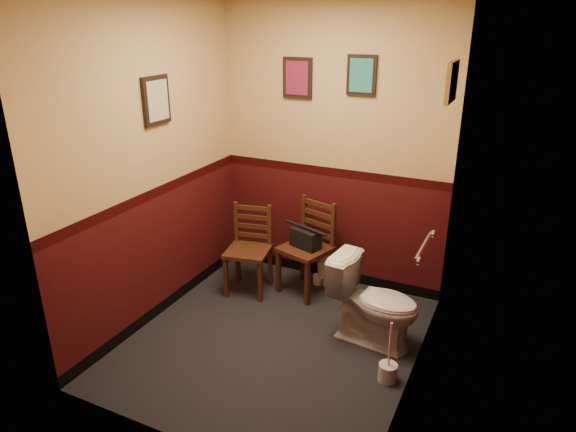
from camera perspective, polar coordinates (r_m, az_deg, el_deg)
The scene contains 16 objects.
floor at distance 4.32m, azimuth -1.47°, elevation -13.57°, with size 2.20×2.40×0.00m, color black.
wall_back at distance 4.77m, azimuth 4.97°, elevation 7.69°, with size 2.20×2.70×0.00m, color #3D0D0E.
wall_front at distance 2.77m, azimuth -13.06°, elevation -3.13°, with size 2.20×2.70×0.00m, color #3D0D0E.
wall_left at distance 4.31m, azimuth -14.86°, elevation 5.55°, with size 2.40×2.70×0.00m, color #3D0D0E.
wall_right at distance 3.38m, azimuth 15.17°, elevation 1.19°, with size 2.40×2.70×0.00m, color #3D0D0E.
grab_bar at distance 3.76m, azimuth 14.88°, elevation -3.27°, with size 0.05×0.56×0.06m.
framed_print_back_a at distance 4.78m, azimuth 1.06°, elevation 15.10°, with size 0.28×0.04×0.36m.
framed_print_back_b at distance 4.56m, azimuth 8.18°, elevation 15.22°, with size 0.26×0.04×0.34m.
framed_print_left at distance 4.27m, azimuth -14.42°, elevation 12.33°, with size 0.04×0.30×0.38m.
framed_print_right at distance 3.81m, azimuth 17.72°, elevation 14.02°, with size 0.04×0.34×0.28m.
toilet at distance 4.17m, azimuth 9.58°, elevation -9.50°, with size 0.40×0.72×0.71m, color white.
toilet_brush at distance 3.94m, azimuth 11.03°, elevation -16.57°, with size 0.14×0.14×0.49m.
chair_left at distance 4.86m, azimuth -4.33°, elevation -3.74°, with size 0.46×0.46×0.83m.
chair_right at distance 4.82m, azimuth 2.26°, elevation -3.52°, with size 0.52×0.52×0.89m.
handbag at distance 4.74m, azimuth 1.97°, elevation -2.48°, with size 0.31×0.23×0.21m.
tp_stack at distance 5.03m, azimuth 3.94°, elevation -6.10°, with size 0.21×0.13×0.36m.
Camera 1 is at (1.62, -3.15, 2.47)m, focal length 32.00 mm.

